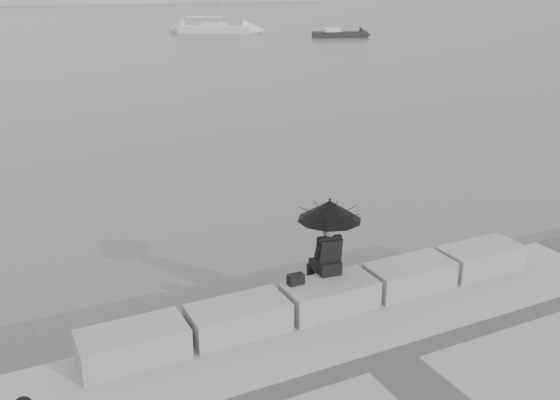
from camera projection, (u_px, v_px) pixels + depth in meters
ground at (316, 322)px, 11.32m from camera, size 360.00×360.00×0.00m
stone_block_far_left at (133, 345)px, 9.26m from camera, size 1.60×0.80×0.50m
stone_block_left at (238, 318)px, 9.98m from camera, size 1.60×0.80×0.50m
stone_block_centre at (330, 296)px, 10.69m from camera, size 1.60×0.80×0.50m
stone_block_right at (409, 276)px, 11.41m from camera, size 1.60×0.80×0.50m
stone_block_far_right at (480, 258)px, 12.12m from camera, size 1.60×0.80×0.50m
seated_person at (330, 220)px, 10.63m from camera, size 1.12×1.12×1.39m
bag at (296, 279)px, 10.53m from camera, size 0.28×0.16×0.18m
sailboat_right at (215, 29)px, 71.17m from camera, size 8.19×6.35×12.90m
small_motorboat at (340, 34)px, 66.24m from camera, size 5.94×3.32×1.10m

